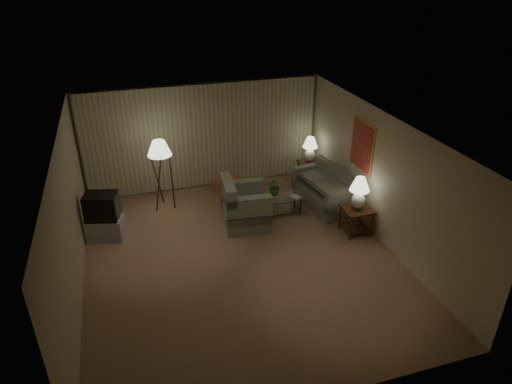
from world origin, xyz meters
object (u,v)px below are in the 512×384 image
Objects in this scene: side_table_near at (356,215)px; table_lamp_near at (359,190)px; floor_lamp at (162,174)px; vase at (275,196)px; coffee_table at (281,203)px; tv_cabinet at (105,228)px; side_table_far at (309,168)px; table_lamp_far at (310,147)px; crt_tv at (102,206)px; sofa at (324,191)px; ottoman at (227,185)px; armchair at (246,207)px.

side_table_near is 0.84× the size of table_lamp_near.
floor_lamp is 2.68m from vase.
tv_cabinet is (-3.93, 0.10, -0.02)m from coffee_table.
side_table_far is at bearing 90.00° from table_lamp_near.
vase is at bearing -136.49° from table_lamp_far.
crt_tv is at bearing 178.56° from coffee_table.
sofa is at bearing 4.49° from vase.
side_table_far is 0.80× the size of crt_tv.
side_table_far reaches higher than ottoman.
sofa is 2.77× the size of table_lamp_far.
vase is (-1.42, 1.25, 0.07)m from side_table_near.
coffee_table is at bearing -71.89° from armchair.
tv_cabinet is at bearing 178.56° from coffee_table.
table_lamp_near is at bearing -31.51° from floor_lamp.
coffee_table is (-1.27, -1.35, -0.72)m from table_lamp_far.
side_table_near and side_table_far have the same top height.
vase is (-0.15, 0.00, 0.21)m from coffee_table.
crt_tv is at bearing -166.47° from table_lamp_far.
sofa reaches higher than tv_cabinet.
floor_lamp is at bearing -112.90° from sofa.
floor_lamp is at bearing 50.89° from tv_cabinet.
table_lamp_far is (0.00, 2.60, -0.03)m from table_lamp_near.
coffee_table is (0.91, 0.21, -0.16)m from armchair.
table_lamp_near is 1.07× the size of table_lamp_far.
table_lamp_far is 0.80× the size of tv_cabinet.
tv_cabinet is at bearing 165.46° from table_lamp_near.
side_table_far is at bearing 43.51° from vase.
table_lamp_far reaches higher than tv_cabinet.
side_table_far is 0.59m from table_lamp_far.
ottoman is at bearing 129.82° from table_lamp_near.
vase is at bearing 13.10° from tv_cabinet.
sofa is 1.10× the size of floor_lamp.
tv_cabinet is at bearing -166.47° from side_table_far.
coffee_table is at bearing -92.61° from sofa.
side_table_near is at bearing 10.62° from table_lamp_near.
side_table_far is 0.61× the size of coffee_table.
floor_lamp is at bearing 156.75° from coffee_table.
armchair is (-2.03, -0.31, 0.07)m from sofa.
floor_lamp is at bearing 148.49° from table_lamp_near.
table_lamp_near is (-0.00, -2.60, 0.62)m from side_table_far.
sofa is 3.85m from floor_lamp.
sofa is at bearing 96.34° from table_lamp_near.
side_table_far is (0.15, 1.25, 0.04)m from sofa.
sofa is at bearing 14.61° from crt_tv.
armchair is 3.04m from tv_cabinet.
side_table_near is at bearing -1.36° from sofa.
floor_lamp is 2.79× the size of ottoman.
vase is at bearing -24.53° from floor_lamp.
ottoman is at bearing 38.20° from tv_cabinet.
vase reaches higher than coffee_table.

